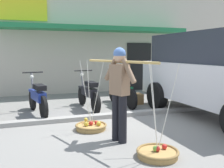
{
  "coord_description": "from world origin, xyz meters",
  "views": [
    {
      "loc": [
        -1.6,
        -5.14,
        1.61
      ],
      "look_at": [
        0.39,
        0.6,
        0.85
      ],
      "focal_mm": 40.72,
      "sensor_mm": 36.0,
      "label": 1
    }
  ],
  "objects": [
    {
      "name": "motorcycle_second_in_row",
      "position": [
        -1.3,
        1.58,
        0.45
      ],
      "size": [
        0.55,
        1.81,
        1.09
      ],
      "color": "black",
      "rests_on": "ground"
    },
    {
      "name": "wooden_crate",
      "position": [
        1.65,
        2.03,
        0.16
      ],
      "size": [
        0.44,
        0.36,
        0.32
      ],
      "primitive_type": "cube",
      "color": "olive",
      "rests_on": "ground"
    },
    {
      "name": "motorcycle_end_of_row",
      "position": [
        1.19,
        1.94,
        0.45
      ],
      "size": [
        0.54,
        1.82,
        1.09
      ],
      "color": "black",
      "rests_on": "ground"
    },
    {
      "name": "motorcycle_third_in_row",
      "position": [
        0.1,
        1.78,
        0.45
      ],
      "size": [
        0.54,
        1.82,
        1.09
      ],
      "color": "black",
      "rests_on": "ground"
    },
    {
      "name": "ground_plane",
      "position": [
        0.0,
        0.0,
        0.0
      ],
      "size": [
        90.0,
        90.0,
        0.0
      ],
      "primitive_type": "plane",
      "color": "gray"
    },
    {
      "name": "parked_truck",
      "position": [
        2.96,
        -0.18,
        1.13
      ],
      "size": [
        2.25,
        4.85,
        2.1
      ],
      "color": "silver",
      "rests_on": "ground"
    },
    {
      "name": "sidewalk_curb",
      "position": [
        0.0,
        0.7,
        0.05
      ],
      "size": [
        20.0,
        0.24,
        0.1
      ],
      "primitive_type": "cube",
      "color": "gray",
      "rests_on": "ground"
    },
    {
      "name": "fruit_vendor",
      "position": [
        -0.01,
        -0.97,
        0.98
      ],
      "size": [
        0.66,
        1.72,
        1.7
      ],
      "color": "black",
      "rests_on": "ground"
    },
    {
      "name": "storefront_building",
      "position": [
        1.11,
        7.26,
        2.1
      ],
      "size": [
        13.0,
        6.0,
        4.2
      ],
      "color": "beige",
      "rests_on": "ground"
    },
    {
      "name": "fruit_basket_right_side",
      "position": [
        -0.32,
        -0.12,
        0.08
      ],
      "size": [
        0.66,
        0.66,
        1.45
      ],
      "color": "#B2894C",
      "rests_on": "ground"
    },
    {
      "name": "fruit_basket_left_side",
      "position": [
        0.3,
        -1.83,
        0.07
      ],
      "size": [
        0.66,
        0.66,
        1.45
      ],
      "color": "#B2894C",
      "rests_on": "ground"
    }
  ]
}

